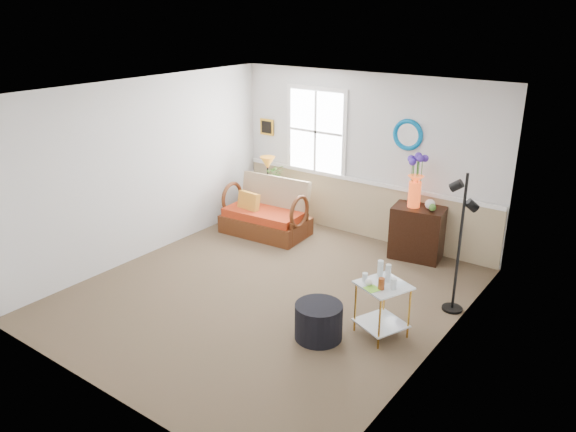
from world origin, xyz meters
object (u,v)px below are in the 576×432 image
Objects in this scene: loveseat at (265,208)px; cabinet at (417,233)px; ottoman at (319,321)px; side_table at (382,310)px; lamp_stand at (268,202)px; floor_lamp at (459,244)px.

loveseat reaches higher than cabinet.
loveseat is 2.45m from cabinet.
side_table is at bearing 41.48° from ottoman.
cabinet reaches higher than side_table.
ottoman is at bearing -98.65° from cabinet.
cabinet is 1.46× the size of ottoman.
cabinet is (2.38, 0.58, -0.05)m from loveseat.
loveseat is 1.74× the size of cabinet.
cabinet is at bearing 104.13° from side_table.
lamp_stand is 3.96m from floor_lamp.
side_table is (3.30, -2.14, -0.01)m from lamp_stand.
side_table is 0.73m from ottoman.
cabinet is 1.24× the size of side_table.
ottoman is (0.01, -2.67, -0.19)m from cabinet.
side_table is (0.55, -2.19, -0.08)m from cabinet.
ottoman is (-0.54, -0.47, -0.11)m from side_table.
floor_lamp reaches higher than side_table.
loveseat is at bearing -175.30° from cabinet.
floor_lamp is 1.92m from ottoman.
floor_lamp is at bearing -58.21° from cabinet.
floor_lamp is at bearing 56.24° from ottoman.
side_table is at bearing -84.83° from cabinet.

